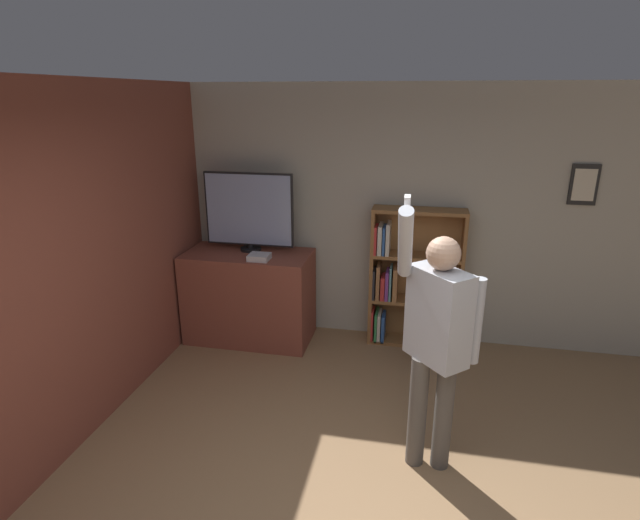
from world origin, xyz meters
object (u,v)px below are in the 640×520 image
Objects in this scene: person at (437,335)px; game_console at (259,257)px; waste_bin at (434,347)px; bookshelf at (406,279)px; television at (249,211)px.

game_console is at bearing -172.69° from person.
bookshelf is at bearing 128.87° from waste_bin.
person is 1.75m from waste_bin.
bookshelf reaches higher than game_console.
television is 2.64m from person.
waste_bin is at bearing 135.44° from person.
game_console is 1.98m from waste_bin.
game_console is at bearing -178.78° from waste_bin.
person is (1.73, -1.47, 0.04)m from game_console.
waste_bin is at bearing -51.13° from bookshelf.
waste_bin is (1.98, -0.26, -1.25)m from television.
waste_bin is (1.79, 0.04, -0.85)m from game_console.
television is 2.92× the size of waste_bin.
game_console is 0.14× the size of bookshelf.
person is at bearing -42.47° from television.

